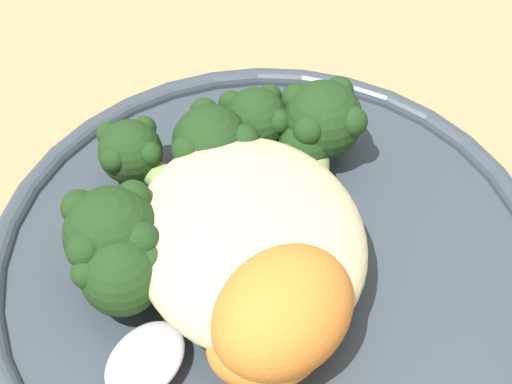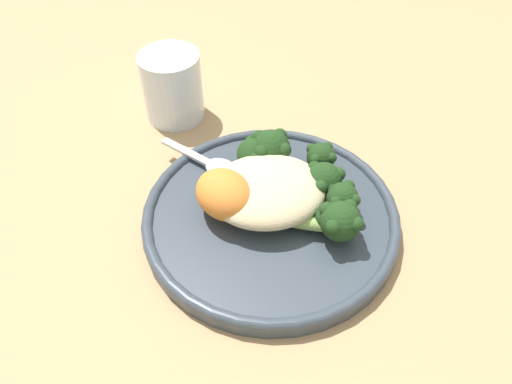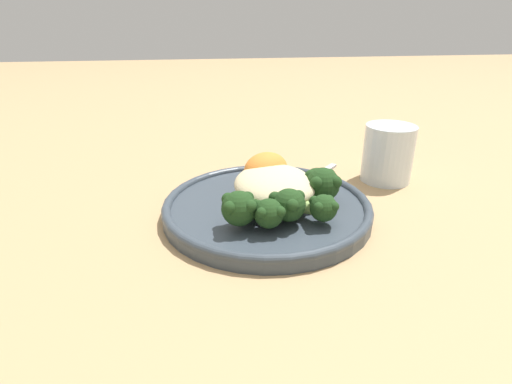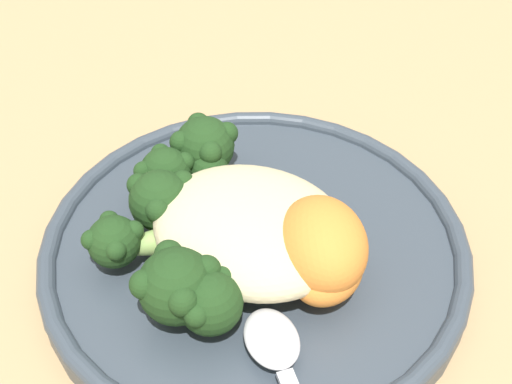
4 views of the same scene
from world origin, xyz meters
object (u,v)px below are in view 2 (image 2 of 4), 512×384
object	(u,v)px
broccoli_stalk_0	(327,220)
spoon	(215,165)
broccoli_stalk_2	(329,201)
broccoli_stalk_4	(307,171)
quinoa_mound	(267,190)
sweet_potato_chunk_2	(225,195)
water_glass	(172,86)
plate	(270,215)
sweet_potato_chunk_1	(241,205)
broccoli_stalk_3	(310,188)
sweet_potato_chunk_3	(216,195)
broccoli_stalk_1	(304,217)
sweet_potato_chunk_0	(231,199)
broccoli_stalk_5	(270,157)
broccoli_stalk_6	(255,165)

from	to	relation	value
broccoli_stalk_0	spoon	world-z (taller)	broccoli_stalk_0
broccoli_stalk_2	broccoli_stalk_4	size ratio (longest dim) A/B	1.11
quinoa_mound	sweet_potato_chunk_2	bearing A→B (deg)	4.74
broccoli_stalk_2	water_glass	world-z (taller)	water_glass
plate	broccoli_stalk_0	size ratio (longest dim) A/B	2.40
broccoli_stalk_0	sweet_potato_chunk_1	distance (m)	0.09
water_glass	broccoli_stalk_3	bearing A→B (deg)	124.23
plate	sweet_potato_chunk_3	xyz separation A→B (m)	(0.05, -0.01, 0.02)
quinoa_mound	broccoli_stalk_1	distance (m)	0.05
plate	spoon	xyz separation A→B (m)	(0.05, -0.07, 0.01)
broccoli_stalk_0	sweet_potato_chunk_0	world-z (taller)	broccoli_stalk_0
quinoa_mound	broccoli_stalk_2	xyz separation A→B (m)	(-0.06, 0.02, -0.00)
sweet_potato_chunk_2	spoon	distance (m)	0.07
quinoa_mound	broccoli_stalk_5	size ratio (longest dim) A/B	1.00
sweet_potato_chunk_0	spoon	bearing A→B (deg)	-80.71
sweet_potato_chunk_1	spoon	distance (m)	0.08
sweet_potato_chunk_2	water_glass	world-z (taller)	water_glass
quinoa_mound	water_glass	bearing A→B (deg)	-65.71
sweet_potato_chunk_1	broccoli_stalk_2	bearing A→B (deg)	175.36
broccoli_stalk_2	sweet_potato_chunk_1	world-z (taller)	same
broccoli_stalk_5	broccoli_stalk_4	bearing A→B (deg)	-105.45
quinoa_mound	sweet_potato_chunk_2	distance (m)	0.04
sweet_potato_chunk_1	sweet_potato_chunk_3	bearing A→B (deg)	-39.37
broccoli_stalk_0	sweet_potato_chunk_0	bearing A→B (deg)	178.84
sweet_potato_chunk_1	water_glass	world-z (taller)	water_glass
sweet_potato_chunk_3	water_glass	xyz separation A→B (m)	(0.04, -0.19, 0.01)
spoon	plate	bearing A→B (deg)	170.79
sweet_potato_chunk_1	sweet_potato_chunk_3	distance (m)	0.03
broccoli_stalk_5	sweet_potato_chunk_2	xyz separation A→B (m)	(0.06, 0.05, 0.00)
broccoli_stalk_2	broccoli_stalk_5	size ratio (longest dim) A/B	0.94
plate	broccoli_stalk_4	bearing A→B (deg)	-142.78
broccoli_stalk_2	quinoa_mound	bearing A→B (deg)	161.26
quinoa_mound	spoon	xyz separation A→B (m)	(0.05, -0.06, -0.02)
broccoli_stalk_2	spoon	xyz separation A→B (m)	(0.11, -0.08, -0.01)
broccoli_stalk_2	water_glass	size ratio (longest dim) A/B	1.29
sweet_potato_chunk_0	broccoli_stalk_5	bearing A→B (deg)	-133.13
broccoli_stalk_6	sweet_potato_chunk_0	bearing A→B (deg)	146.55
sweet_potato_chunk_2	broccoli_stalk_0	bearing A→B (deg)	155.28
broccoli_stalk_1	water_glass	world-z (taller)	water_glass
plate	quinoa_mound	world-z (taller)	quinoa_mound
sweet_potato_chunk_2	quinoa_mound	bearing A→B (deg)	-175.26
plate	broccoli_stalk_2	distance (m)	0.06
broccoli_stalk_2	broccoli_stalk_5	world-z (taller)	broccoli_stalk_5
plate	broccoli_stalk_4	xyz separation A→B (m)	(-0.05, -0.03, 0.02)
sweet_potato_chunk_1	sweet_potato_chunk_2	size ratio (longest dim) A/B	0.78
sweet_potato_chunk_0	water_glass	distance (m)	0.21
broccoli_stalk_4	sweet_potato_chunk_2	world-z (taller)	sweet_potato_chunk_2
broccoli_stalk_0	sweet_potato_chunk_2	xyz separation A→B (m)	(0.10, -0.04, 0.01)
plate	sweet_potato_chunk_3	bearing A→B (deg)	-13.92
quinoa_mound	broccoli_stalk_4	xyz separation A→B (m)	(-0.05, -0.03, -0.01)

